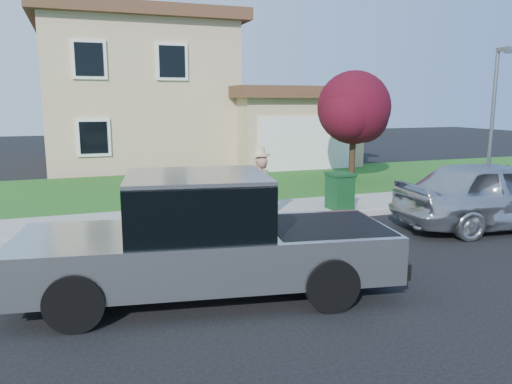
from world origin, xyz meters
TOP-DOWN VIEW (x-y plane):
  - ground at (0.00, 0.00)m, footprint 80.00×80.00m
  - curb at (1.00, 2.90)m, footprint 40.00×0.20m
  - sidewalk at (1.00, 4.00)m, footprint 40.00×2.00m
  - lawn at (1.00, 8.50)m, footprint 40.00×7.00m
  - house at (1.31, 16.38)m, footprint 14.00×11.30m
  - pickup_truck at (-1.07, -1.05)m, footprint 6.11×2.90m
  - woman at (1.15, 2.52)m, footprint 0.75×0.60m
  - sedan at (6.50, 0.69)m, footprint 5.07×2.51m
  - ornamental_tree at (6.67, 7.59)m, footprint 2.92×2.63m
  - trash_bin at (3.72, 3.28)m, footprint 0.63×0.72m
  - street_lamp at (8.23, 2.70)m, footprint 0.24×0.58m

SIDE VIEW (x-z plane):
  - ground at x=0.00m, z-range 0.00..0.00m
  - lawn at x=1.00m, z-range 0.00..0.10m
  - curb at x=1.00m, z-range 0.00..0.12m
  - sidewalk at x=1.00m, z-range 0.00..0.15m
  - trash_bin at x=3.72m, z-range 0.16..1.14m
  - sedan at x=6.50m, z-range 0.00..1.66m
  - pickup_truck at x=-1.07m, z-range -0.07..1.86m
  - woman at x=1.15m, z-range -0.05..1.91m
  - street_lamp at x=8.23m, z-range 0.31..4.77m
  - ornamental_tree at x=6.67m, z-range 0.66..4.66m
  - house at x=1.31m, z-range -0.26..6.59m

